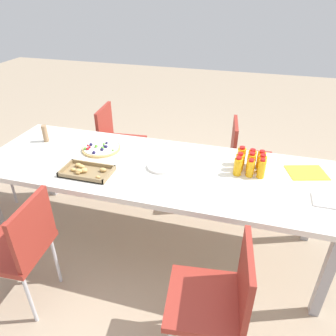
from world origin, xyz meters
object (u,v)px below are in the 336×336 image
Objects in this scene: juice_bottle_6 at (261,169)px; juice_bottle_8 at (238,166)px; chair_near_right at (117,139)px; juice_bottle_0 at (261,160)px; paper_folder at (307,173)px; snack_tray at (86,171)px; chair_far_left at (219,296)px; juice_bottle_5 at (240,162)px; juice_bottle_2 at (241,156)px; chair_far_right at (21,244)px; plate_stack at (161,166)px; juice_bottle_7 at (250,168)px; juice_bottle_1 at (252,158)px; juice_bottle_4 at (251,163)px; party_table at (154,172)px; fruit_pizza at (101,148)px; cardboard_tube at (45,134)px; juice_bottle_3 at (262,164)px; chair_near_left at (245,157)px; napkin_stack at (325,201)px.

juice_bottle_8 is (0.16, 0.01, -0.00)m from juice_bottle_6.
juice_bottle_0 reaches higher than chair_near_right.
snack_tray is at bearing 15.79° from paper_folder.
chair_far_left is 0.97m from juice_bottle_5.
juice_bottle_8 reaches higher than snack_tray.
chair_far_left is 1.04m from juice_bottle_2.
chair_far_right is (1.23, -0.04, 0.00)m from chair_far_left.
snack_tray reaches higher than plate_stack.
juice_bottle_7 is at bearing 64.80° from juice_bottle_0.
juice_bottle_2 is 1.02× the size of juice_bottle_8.
juice_bottle_5 is (-1.26, 0.67, 0.29)m from chair_near_right.
chair_near_right is 1.49m from juice_bottle_8.
juice_bottle_1 is at bearing 177.26° from juice_bottle_2.
plate_stack is at bearing 5.28° from juice_bottle_7.
juice_bottle_4 is 0.08m from juice_bottle_5.
chair_far_left is 6.13× the size of juice_bottle_0.
party_table is at bearing 4.09° from juice_bottle_6.
juice_bottle_8 is at bearing 54.40° from chair_near_right.
fruit_pizza is 0.86× the size of snack_tray.
juice_bottle_8 is at bearing 176.44° from cardboard_tube.
party_table is at bearing 14.49° from juice_bottle_0.
juice_bottle_1 is 0.66m from plate_stack.
juice_bottle_1 is at bearing 61.13° from chair_near_right.
juice_bottle_0 is at bearing -59.06° from chair_far_right.
juice_bottle_6 is at bearing 57.47° from chair_near_right.
juice_bottle_3 reaches higher than paper_folder.
party_table is 1.02m from cardboard_tube.
juice_bottle_7 is at bearing -177.58° from juice_bottle_8.
party_table is 9.95× the size of paper_folder.
juice_bottle_5 is at bearing -23.58° from juice_bottle_6.
chair_near_left is 1.05m from napkin_stack.
juice_bottle_4 reaches higher than chair_near_right.
juice_bottle_0 reaches higher than plate_stack.
paper_folder is (-0.46, -1.00, 0.23)m from chair_far_left.
fruit_pizza is at bearing -14.23° from plate_stack.
juice_bottle_0 is 0.38× the size of snack_tray.
juice_bottle_4 is at bearing 11.73° from paper_folder.
fruit_pizza is at bearing 42.66° from chair_far_left.
juice_bottle_6 is at bearing -175.91° from party_table.
cardboard_tube is at bearing -3.03° from juice_bottle_6.
cardboard_tube is (1.68, -0.03, 0.00)m from juice_bottle_4.
juice_bottle_5 is (0.15, -0.00, -0.01)m from juice_bottle_3.
chair_near_left is 1.56m from chair_far_left.
napkin_stack is (-0.47, 0.24, -0.06)m from juice_bottle_4.
napkin_stack is at bearing 141.76° from juice_bottle_0.
juice_bottle_4 is at bearing -1.27° from juice_bottle_3.
paper_folder is (-1.56, -0.07, -0.01)m from fruit_pizza.
chair_far_right reaches higher than fruit_pizza.
juice_bottle_6 is at bearing 176.38° from fruit_pizza.
plate_stack reaches higher than paper_folder.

